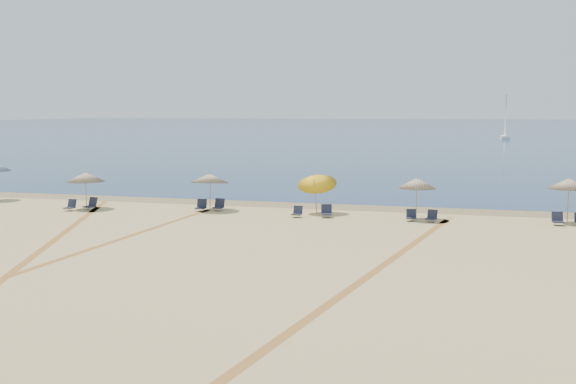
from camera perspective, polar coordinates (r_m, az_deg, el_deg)
name	(u,v)px	position (r m, az deg, el deg)	size (l,w,h in m)	color
ground	(108,320)	(20.17, -14.91, -10.36)	(160.00, 160.00, 0.00)	tan
ocean	(438,127)	(241.94, 12.54, 5.38)	(500.00, 500.00, 0.00)	#0C2151
wet_sand	(304,205)	(42.22, 1.39, -1.11)	(500.00, 500.00, 0.00)	olive
umbrella_1	(85,177)	(42.33, -16.69, 1.22)	(2.26, 2.26, 2.25)	gray
umbrella_2	(210,178)	(40.18, -6.62, 1.16)	(2.35, 2.39, 2.28)	gray
umbrella_3	(317,180)	(38.72, 2.44, 1.03)	(2.26, 2.29, 2.64)	gray
umbrella_4	(417,183)	(37.22, 10.79, 0.74)	(2.08, 2.08, 2.32)	gray
umbrella_5	(569,184)	(38.27, 22.57, 0.66)	(2.11, 2.11, 2.42)	gray
chair_1	(71,206)	(41.96, -17.83, -1.10)	(0.59, 0.68, 0.66)	black
chair_2	(91,204)	(41.96, -16.24, -1.00)	(0.77, 0.85, 0.74)	black
chair_3	(201,206)	(40.11, -7.31, -1.16)	(0.64, 0.73, 0.70)	black
chair_4	(219,205)	(40.16, -5.84, -1.12)	(0.59, 0.69, 0.70)	black
chair_5	(297,212)	(37.51, 0.79, -1.71)	(0.53, 0.61, 0.62)	black
chair_6	(327,212)	(37.52, 3.27, -1.66)	(0.73, 0.81, 0.71)	black
chair_7	(411,216)	(36.82, 10.33, -1.98)	(0.58, 0.66, 0.63)	black
chair_8	(432,217)	(36.75, 12.00, -2.04)	(0.65, 0.72, 0.64)	black
chair_9	(558,219)	(37.60, 21.76, -2.15)	(0.61, 0.70, 0.68)	black
sailboat_0	(505,126)	(145.29, 17.82, 5.34)	(1.65, 6.03, 8.94)	white
tire_tracks	(154,256)	(28.24, -11.20, -5.28)	(49.18, 37.33, 0.00)	tan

